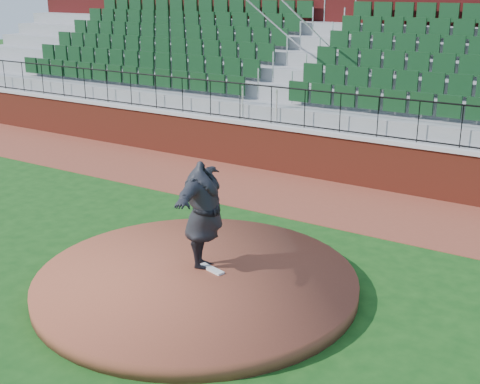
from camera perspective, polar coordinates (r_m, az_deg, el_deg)
name	(u,v)px	position (r m, az deg, el deg)	size (l,w,h in m)	color
ground	(193,288)	(10.96, -4.28, -8.55)	(90.00, 90.00, 0.00)	#134012
warning_track	(328,200)	(15.27, 7.91, -0.76)	(34.00, 3.20, 0.01)	brown
field_wall	(356,161)	(16.51, 10.36, 2.72)	(34.00, 0.35, 1.20)	maroon
wall_cap	(357,136)	(16.35, 10.49, 4.92)	(34.00, 0.45, 0.10)	#B7B7B7
wall_railing	(359,115)	(16.23, 10.60, 6.81)	(34.00, 0.05, 1.00)	black
seating_stands	(397,81)	(18.67, 13.94, 9.61)	(34.00, 5.10, 4.60)	gray
concourse_wall	(429,56)	(21.27, 16.58, 11.62)	(34.00, 0.50, 5.50)	maroon
pitchers_mound	(196,282)	(10.87, -3.93, -8.03)	(5.43, 5.43, 0.25)	brown
pitching_rubber	(211,269)	(10.98, -2.58, -6.92)	(0.54, 0.13, 0.04)	silver
pitcher	(203,215)	(10.75, -3.31, -2.10)	(2.33, 0.64, 1.90)	black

